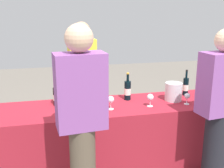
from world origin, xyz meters
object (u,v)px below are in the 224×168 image
at_px(wine_bottle_0, 57,96).
at_px(wine_bottle_3, 186,86).
at_px(wine_bottle_1, 71,93).
at_px(guest_1, 219,107).
at_px(wine_glass_2, 187,96).
at_px(ice_bucket, 173,92).
at_px(wine_glass_1, 150,98).
at_px(guest_0, 82,118).
at_px(wine_glass_0, 111,100).
at_px(wine_bottle_2, 128,90).
at_px(server_pouring, 83,78).

distance_m(wine_bottle_0, wine_bottle_3, 1.60).
bearing_deg(wine_bottle_1, guest_1, -29.44).
distance_m(wine_glass_2, ice_bucket, 0.19).
relative_size(wine_glass_2, ice_bucket, 0.62).
distance_m(wine_bottle_0, wine_bottle_1, 0.17).
distance_m(wine_glass_1, guest_1, 0.73).
xyz_separation_m(wine_bottle_3, guest_0, (-1.42, -0.90, 0.06)).
xyz_separation_m(wine_bottle_3, ice_bucket, (-0.24, -0.16, -0.01)).
height_order(wine_bottle_0, guest_0, guest_0).
xyz_separation_m(guest_0, guest_1, (1.38, 0.11, -0.05)).
xyz_separation_m(wine_bottle_3, guest_1, (-0.04, -0.79, 0.01)).
bearing_deg(ice_bucket, guest_1, -72.49).
distance_m(wine_bottle_0, wine_glass_0, 0.63).
relative_size(guest_0, guest_1, 1.04).
xyz_separation_m(wine_glass_2, guest_1, (0.10, -0.46, 0.03)).
distance_m(wine_bottle_3, wine_glass_2, 0.36).
xyz_separation_m(wine_bottle_2, wine_glass_2, (0.62, -0.31, -0.02)).
relative_size(wine_glass_2, guest_0, 0.08).
distance_m(wine_glass_2, guest_1, 0.47).
distance_m(wine_bottle_1, wine_bottle_3, 1.44).
bearing_deg(wine_bottle_1, wine_glass_2, -14.19).
relative_size(wine_bottle_0, wine_glass_1, 2.11).
bearing_deg(wine_bottle_2, wine_bottle_1, 179.01).
height_order(wine_bottle_2, ice_bucket, wine_bottle_2).
bearing_deg(guest_1, wine_bottle_0, 146.32).
bearing_deg(wine_glass_1, wine_bottle_2, 122.52).
distance_m(server_pouring, guest_1, 1.77).
relative_size(wine_glass_0, guest_0, 0.09).
height_order(wine_bottle_3, server_pouring, server_pouring).
distance_m(guest_0, guest_1, 1.38).
xyz_separation_m(wine_bottle_0, wine_bottle_1, (0.17, 0.02, 0.02)).
bearing_deg(guest_0, ice_bucket, 26.38).
relative_size(server_pouring, guest_1, 1.01).
height_order(wine_glass_1, guest_0, guest_0).
height_order(wine_glass_1, wine_glass_2, wine_glass_1).
xyz_separation_m(ice_bucket, server_pouring, (-1.00, 0.67, 0.06)).
relative_size(wine_bottle_1, server_pouring, 0.20).
height_order(wine_bottle_3, ice_bucket, wine_bottle_3).
xyz_separation_m(wine_glass_0, server_pouring, (-0.20, 0.81, 0.06)).
bearing_deg(guest_0, wine_bottle_1, 85.33).
bearing_deg(wine_glass_0, wine_bottle_2, 46.05).
distance_m(wine_bottle_3, wine_glass_1, 0.65).
distance_m(wine_bottle_2, wine_glass_1, 0.34).
xyz_separation_m(wine_bottle_1, ice_bucket, (1.20, -0.16, -0.01)).
bearing_deg(wine_bottle_1, ice_bucket, -7.64).
xyz_separation_m(wine_glass_0, guest_0, (-0.39, -0.61, 0.07)).
height_order(wine_bottle_1, wine_glass_0, wine_bottle_1).
relative_size(wine_bottle_0, guest_1, 0.18).
distance_m(wine_bottle_2, guest_1, 1.06).
xyz_separation_m(wine_glass_1, wine_glass_2, (0.44, -0.03, -0.01)).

